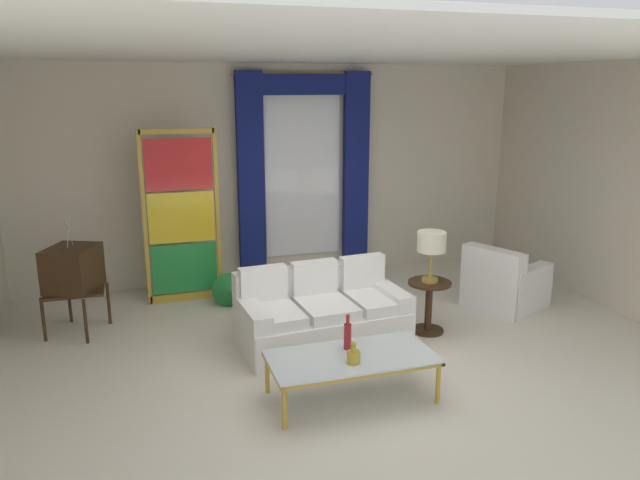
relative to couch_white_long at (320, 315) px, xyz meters
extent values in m
plane|color=silver|center=(0.15, -0.57, -0.30)|extent=(16.00, 16.00, 0.00)
cube|color=beige|center=(0.15, 2.49, 1.20)|extent=(8.00, 0.12, 3.00)
cube|color=beige|center=(3.81, 0.03, 1.20)|extent=(0.12, 7.00, 3.00)
cube|color=white|center=(0.15, 0.23, 2.72)|extent=(8.00, 7.60, 0.04)
cube|color=white|center=(0.50, 2.41, 1.25)|extent=(1.10, 0.02, 2.50)
cylinder|color=gold|center=(0.50, 2.33, 2.56)|extent=(2.00, 0.04, 0.04)
cube|color=navy|center=(-0.27, 2.31, 1.25)|extent=(0.36, 0.12, 2.70)
cube|color=navy|center=(1.27, 2.31, 1.25)|extent=(0.36, 0.12, 2.70)
cube|color=navy|center=(0.50, 2.31, 2.42)|extent=(1.80, 0.10, 0.28)
cube|color=white|center=(0.01, -0.09, -0.11)|extent=(1.80, 1.02, 0.38)
cube|color=white|center=(-0.02, 0.28, 0.09)|extent=(1.75, 0.33, 0.78)
cube|color=white|center=(0.78, -0.03, -0.02)|extent=(0.26, 0.87, 0.56)
cube|color=white|center=(-0.77, -0.15, -0.02)|extent=(0.26, 0.87, 0.56)
cube|color=white|center=(0.59, -0.10, 0.14)|extent=(0.59, 0.77, 0.12)
cube|color=white|center=(0.57, 0.22, 0.36)|extent=(0.52, 0.18, 0.40)
cube|color=white|center=(0.01, -0.14, 0.14)|extent=(0.59, 0.77, 0.12)
cube|color=white|center=(-0.01, 0.18, 0.36)|extent=(0.52, 0.18, 0.40)
cube|color=white|center=(-0.57, -0.18, 0.14)|extent=(0.59, 0.77, 0.12)
cube|color=white|center=(-0.59, 0.14, 0.36)|extent=(0.52, 0.18, 0.40)
cube|color=silver|center=(-0.11, -1.27, 0.10)|extent=(1.46, 0.71, 0.02)
cube|color=gold|center=(-0.11, -0.93, 0.08)|extent=(1.46, 0.04, 0.03)
cube|color=gold|center=(-0.11, -1.61, 0.08)|extent=(1.46, 0.04, 0.03)
cube|color=gold|center=(-0.82, -1.27, 0.08)|extent=(0.04, 0.71, 0.03)
cube|color=gold|center=(0.60, -1.27, 0.08)|extent=(0.04, 0.71, 0.03)
cylinder|color=gold|center=(-0.80, -0.95, -0.11)|extent=(0.04, 0.04, 0.38)
cylinder|color=gold|center=(0.58, -0.95, -0.11)|extent=(0.04, 0.04, 0.38)
cylinder|color=gold|center=(-0.80, -1.59, -0.11)|extent=(0.04, 0.04, 0.38)
cylinder|color=gold|center=(0.58, -1.59, -0.11)|extent=(0.04, 0.04, 0.38)
cylinder|color=maroon|center=(-0.10, -1.13, 0.22)|extent=(0.07, 0.07, 0.24)
cylinder|color=maroon|center=(-0.10, -1.13, 0.37)|extent=(0.03, 0.03, 0.06)
sphere|color=maroon|center=(-0.10, -1.13, 0.42)|extent=(0.04, 0.04, 0.04)
cylinder|color=gold|center=(-0.14, -1.40, 0.16)|extent=(0.12, 0.12, 0.10)
cylinder|color=gold|center=(-0.14, -1.40, 0.23)|extent=(0.04, 0.04, 0.05)
sphere|color=gold|center=(-0.14, -1.40, 0.28)|extent=(0.05, 0.05, 0.05)
cube|color=#382314|center=(-2.53, 1.06, 0.20)|extent=(0.62, 0.54, 0.03)
cylinder|color=#382314|center=(-2.86, 0.90, -0.05)|extent=(0.04, 0.04, 0.50)
cylinder|color=#382314|center=(-2.64, 1.41, -0.05)|extent=(0.04, 0.04, 0.50)
cylinder|color=#382314|center=(-2.42, 0.70, -0.05)|extent=(0.04, 0.04, 0.50)
cylinder|color=#382314|center=(-2.20, 1.22, -0.05)|extent=(0.04, 0.04, 0.50)
cube|color=#382314|center=(-2.53, 1.06, 0.45)|extent=(0.66, 0.71, 0.48)
cube|color=black|center=(-2.74, 1.15, 0.47)|extent=(0.17, 0.36, 0.30)
cylinder|color=gold|center=(-2.78, 1.08, 0.28)|extent=(0.03, 0.04, 0.04)
cylinder|color=gold|center=(-2.71, 1.23, 0.28)|extent=(0.03, 0.04, 0.04)
cylinder|color=silver|center=(-2.53, 1.06, 0.87)|extent=(0.06, 0.12, 0.34)
cylinder|color=silver|center=(-2.53, 1.06, 0.87)|extent=(0.06, 0.12, 0.34)
cube|color=white|center=(2.57, 0.34, -0.10)|extent=(1.05, 1.05, 0.40)
cube|color=white|center=(2.57, 0.34, 0.15)|extent=(0.90, 0.90, 0.10)
cube|color=white|center=(2.27, 0.21, 0.10)|extent=(0.49, 0.81, 0.80)
cube|color=white|center=(2.44, 0.63, -0.01)|extent=(0.75, 0.45, 0.58)
cube|color=white|center=(2.69, 0.04, -0.01)|extent=(0.75, 0.45, 0.58)
cube|color=gold|center=(-1.72, 1.76, 0.80)|extent=(0.05, 0.05, 2.20)
cube|color=gold|center=(-0.82, 1.76, 0.80)|extent=(0.05, 0.05, 2.20)
cube|color=gold|center=(-1.27, 1.76, 1.87)|extent=(0.90, 0.05, 0.06)
cube|color=gold|center=(-1.27, 1.76, -0.25)|extent=(0.90, 0.05, 0.10)
cube|color=#238E3D|center=(-1.27, 1.76, 0.13)|extent=(0.82, 0.02, 0.64)
cube|color=yellow|center=(-1.27, 1.76, 0.80)|extent=(0.82, 0.02, 0.64)
cube|color=red|center=(-1.27, 1.76, 1.46)|extent=(0.82, 0.02, 0.64)
cylinder|color=beige|center=(-0.76, 1.45, -0.27)|extent=(0.16, 0.16, 0.06)
ellipsoid|color=#15578C|center=(-0.76, 1.45, -0.16)|extent=(0.18, 0.32, 0.20)
sphere|color=#15578C|center=(-0.76, 1.59, -0.05)|extent=(0.09, 0.09, 0.09)
cone|color=gold|center=(-0.76, 1.65, -0.05)|extent=(0.02, 0.04, 0.02)
cone|color=#24833E|center=(-0.76, 1.27, -0.06)|extent=(0.44, 0.40, 0.50)
cylinder|color=#382314|center=(1.24, -0.12, 0.28)|extent=(0.48, 0.48, 0.03)
cylinder|color=#382314|center=(1.24, -0.12, -0.01)|extent=(0.08, 0.08, 0.55)
cylinder|color=#382314|center=(1.24, -0.12, -0.29)|extent=(0.36, 0.36, 0.03)
cylinder|color=#B29338|center=(1.24, -0.12, 0.31)|extent=(0.18, 0.18, 0.04)
cylinder|color=#B29338|center=(1.24, -0.12, 0.51)|extent=(0.03, 0.03, 0.36)
cylinder|color=beige|center=(1.24, -0.12, 0.75)|extent=(0.32, 0.32, 0.22)
camera|label=1|loc=(-1.85, -5.86, 2.41)|focal=34.06mm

